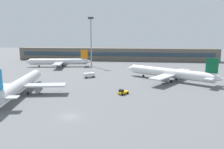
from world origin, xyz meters
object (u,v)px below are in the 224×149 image
(airplane_near, at_px, (22,84))
(airplane_mid, at_px, (169,73))
(airplane_far, at_px, (58,62))
(floodlight_tower_west, at_px, (91,38))
(baggage_tug_yellow, at_px, (123,92))
(service_van_white, at_px, (89,75))

(airplane_near, distance_m, airplane_mid, 57.41)
(airplane_near, distance_m, airplane_far, 59.58)
(airplane_far, bearing_deg, floodlight_tower_west, 12.21)
(baggage_tug_yellow, height_order, floodlight_tower_west, floodlight_tower_west)
(service_van_white, distance_m, floodlight_tower_west, 38.29)
(airplane_near, height_order, airplane_mid, airplane_mid)
(airplane_mid, bearing_deg, airplane_near, -153.18)
(airplane_far, distance_m, floodlight_tower_west, 23.88)
(airplane_far, xyz_separation_m, service_van_white, (25.31, -30.35, -1.90))
(baggage_tug_yellow, bearing_deg, airplane_mid, 53.22)
(airplane_mid, xyz_separation_m, service_van_white, (-34.74, 2.67, -2.16))
(airplane_near, bearing_deg, baggage_tug_yellow, 3.78)
(airplane_mid, distance_m, service_van_white, 34.91)
(baggage_tug_yellow, relative_size, floodlight_tower_west, 0.13)
(airplane_near, xyz_separation_m, airplane_mid, (51.24, 25.90, 0.08))
(airplane_mid, bearing_deg, airplane_far, 151.20)
(airplane_near, relative_size, service_van_white, 7.79)
(airplane_near, xyz_separation_m, service_van_white, (16.49, 28.57, -2.08))
(airplane_far, xyz_separation_m, floodlight_tower_west, (19.23, 4.16, 13.53))
(airplane_near, relative_size, baggage_tug_yellow, 11.60)
(service_van_white, bearing_deg, airplane_far, 129.83)
(airplane_near, xyz_separation_m, floodlight_tower_west, (10.42, 63.08, 13.35))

